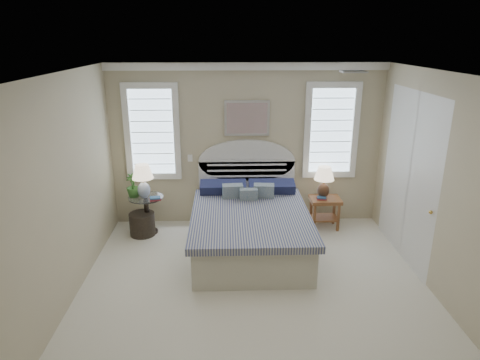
% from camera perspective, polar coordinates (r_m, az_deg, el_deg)
% --- Properties ---
extents(floor, '(4.50, 5.00, 0.01)m').
position_cam_1_polar(floor, '(5.41, 2.17, -16.11)').
color(floor, beige).
rests_on(floor, ground).
extents(ceiling, '(4.50, 5.00, 0.01)m').
position_cam_1_polar(ceiling, '(4.47, 2.60, 13.69)').
color(ceiling, white).
rests_on(ceiling, wall_back).
extents(wall_back, '(4.50, 0.02, 2.70)m').
position_cam_1_polar(wall_back, '(7.16, 0.89, 4.59)').
color(wall_back, '#C0B290').
rests_on(wall_back, floor).
extents(wall_left, '(0.02, 5.00, 2.70)m').
position_cam_1_polar(wall_left, '(5.13, -23.61, -2.76)').
color(wall_left, '#C0B290').
rests_on(wall_left, floor).
extents(wall_right, '(0.02, 5.00, 2.70)m').
position_cam_1_polar(wall_right, '(5.43, 26.80, -2.09)').
color(wall_right, '#C0B290').
rests_on(wall_right, floor).
extents(crown_molding, '(4.50, 0.08, 0.12)m').
position_cam_1_polar(crown_molding, '(6.92, 0.96, 14.92)').
color(crown_molding, white).
rests_on(crown_molding, wall_back).
extents(hvac_vent, '(0.30, 0.20, 0.02)m').
position_cam_1_polar(hvac_vent, '(5.48, 14.91, 13.79)').
color(hvac_vent, '#B2B2B2').
rests_on(hvac_vent, ceiling).
extents(switch_plate, '(0.08, 0.01, 0.12)m').
position_cam_1_polar(switch_plate, '(7.21, -6.68, 2.92)').
color(switch_plate, white).
rests_on(switch_plate, wall_back).
extents(window_left, '(0.90, 0.06, 1.60)m').
position_cam_1_polar(window_left, '(7.18, -11.62, 6.29)').
color(window_left, '#ADC7DB').
rests_on(window_left, wall_back).
extents(window_right, '(0.90, 0.06, 1.60)m').
position_cam_1_polar(window_right, '(7.29, 12.04, 6.45)').
color(window_right, '#ADC7DB').
rests_on(window_right, wall_back).
extents(painting, '(0.74, 0.04, 0.58)m').
position_cam_1_polar(painting, '(7.02, 0.93, 8.23)').
color(painting, silver).
rests_on(painting, wall_back).
extents(closet_door, '(0.02, 1.80, 2.40)m').
position_cam_1_polar(closet_door, '(6.48, 21.59, 0.37)').
color(closet_door, silver).
rests_on(closet_door, floor).
extents(bed, '(1.72, 2.28, 1.47)m').
position_cam_1_polar(bed, '(6.49, 1.30, -5.95)').
color(bed, '#B4AF9E').
rests_on(bed, floor).
extents(side_table_left, '(0.56, 0.56, 0.63)m').
position_cam_1_polar(side_table_left, '(7.15, -12.33, -4.03)').
color(side_table_left, black).
rests_on(side_table_left, floor).
extents(nightstand_right, '(0.50, 0.40, 0.53)m').
position_cam_1_polar(nightstand_right, '(7.31, 11.25, -3.44)').
color(nightstand_right, brown).
rests_on(nightstand_right, floor).
extents(floor_pot, '(0.54, 0.54, 0.37)m').
position_cam_1_polar(floor_pot, '(7.17, -12.90, -5.74)').
color(floor_pot, black).
rests_on(floor_pot, floor).
extents(lamp_left, '(0.34, 0.34, 0.55)m').
position_cam_1_polar(lamp_left, '(6.94, -12.82, 0.35)').
color(lamp_left, white).
rests_on(lamp_left, side_table_left).
extents(lamp_right, '(0.42, 0.42, 0.54)m').
position_cam_1_polar(lamp_right, '(7.19, 11.14, 0.19)').
color(lamp_right, black).
rests_on(lamp_right, nightstand_right).
extents(potted_plant, '(0.26, 0.26, 0.39)m').
position_cam_1_polar(potted_plant, '(7.04, -14.06, -0.71)').
color(potted_plant, '#316628').
rests_on(potted_plant, side_table_left).
extents(books_left, '(0.19, 0.15, 0.05)m').
position_cam_1_polar(books_left, '(6.88, -11.24, -2.44)').
color(books_left, maroon).
rests_on(books_left, side_table_left).
extents(books_right, '(0.17, 0.13, 0.04)m').
position_cam_1_polar(books_right, '(7.18, 10.82, -2.39)').
color(books_right, maroon).
rests_on(books_right, nightstand_right).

